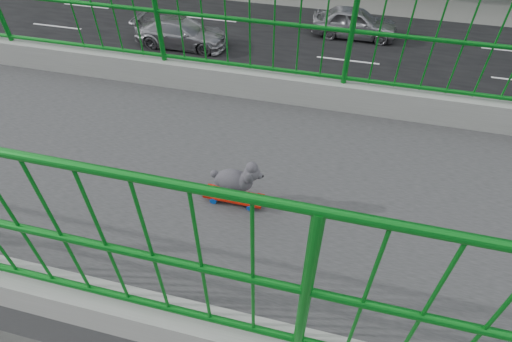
{
  "coord_description": "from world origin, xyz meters",
  "views": [
    {
      "loc": [
        2.37,
        0.01,
        9.49
      ],
      "look_at": [
        -0.34,
        -0.67,
        6.85
      ],
      "focal_mm": 28.16,
      "sensor_mm": 36.0,
      "label": 1
    }
  ],
  "objects": [
    {
      "name": "skateboard",
      "position": [
        0.22,
        -0.72,
        7.05
      ],
      "size": [
        0.16,
        0.5,
        0.07
      ],
      "rotation": [
        0.0,
        0.0,
        -0.01
      ],
      "color": "red",
      "rests_on": "footbridge"
    },
    {
      "name": "footbridge",
      "position": [
        0.0,
        0.0,
        5.22
      ],
      "size": [
        3.0,
        24.0,
        7.0
      ],
      "color": "#2D2D2F",
      "rests_on": "ground"
    },
    {
      "name": "car_1",
      "position": [
        -9.2,
        1.04,
        0.79
      ],
      "size": [
        1.67,
        4.8,
        1.58
      ],
      "primitive_type": "imported",
      "color": "gray",
      "rests_on": "ground"
    },
    {
      "name": "railing",
      "position": [
        0.0,
        0.0,
        7.21
      ],
      "size": [
        3.0,
        24.0,
        1.42
      ],
      "color": "gray",
      "rests_on": "footbridge"
    },
    {
      "name": "poodle",
      "position": [
        0.22,
        -0.7,
        7.26
      ],
      "size": [
        0.18,
        0.44,
        0.36
      ],
      "rotation": [
        0.0,
        0.0,
        -0.01
      ],
      "color": "#2B292E",
      "rests_on": "skateboard"
    },
    {
      "name": "road",
      "position": [
        -13.0,
        0.0,
        0.01
      ],
      "size": [
        18.0,
        90.0,
        0.02
      ],
      "primitive_type": "cube",
      "color": "black",
      "rests_on": "ground"
    },
    {
      "name": "car_4",
      "position": [
        -18.8,
        0.03,
        0.75
      ],
      "size": [
        1.77,
        4.41,
        1.5
      ],
      "primitive_type": "imported",
      "rotation": [
        0.0,
        0.0,
        3.14
      ],
      "color": "gray",
      "rests_on": "ground"
    },
    {
      "name": "car_3",
      "position": [
        -15.6,
        -8.38,
        0.68
      ],
      "size": [
        1.92,
        4.71,
        1.37
      ],
      "primitive_type": "imported",
      "rotation": [
        0.0,
        0.0,
        3.14
      ],
      "color": "gray",
      "rests_on": "ground"
    }
  ]
}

